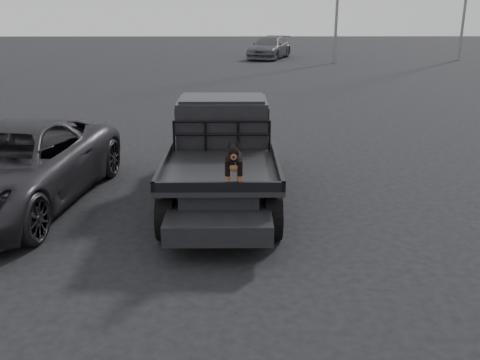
{
  "coord_description": "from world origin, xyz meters",
  "views": [
    {
      "loc": [
        0.05,
        -7.71,
        3.47
      ],
      "look_at": [
        0.12,
        -0.51,
        1.12
      ],
      "focal_mm": 40.0,
      "sensor_mm": 36.0,
      "label": 1
    }
  ],
  "objects_px": {
    "dog": "(234,163)",
    "flatbed_ute": "(222,178)",
    "parked_suv": "(11,167)",
    "distant_car_b": "(270,48)"
  },
  "relations": [
    {
      "from": "parked_suv",
      "to": "distant_car_b",
      "type": "height_order",
      "value": "distant_car_b"
    },
    {
      "from": "flatbed_ute",
      "to": "parked_suv",
      "type": "relative_size",
      "value": 1.0
    },
    {
      "from": "flatbed_ute",
      "to": "distant_car_b",
      "type": "bearing_deg",
      "value": 84.7
    },
    {
      "from": "dog",
      "to": "distant_car_b",
      "type": "xyz_separation_m",
      "value": [
        2.45,
        30.7,
        -0.54
      ]
    },
    {
      "from": "flatbed_ute",
      "to": "parked_suv",
      "type": "height_order",
      "value": "parked_suv"
    },
    {
      "from": "dog",
      "to": "flatbed_ute",
      "type": "bearing_deg",
      "value": 96.7
    },
    {
      "from": "flatbed_ute",
      "to": "parked_suv",
      "type": "bearing_deg",
      "value": -176.31
    },
    {
      "from": "dog",
      "to": "distant_car_b",
      "type": "height_order",
      "value": "dog"
    },
    {
      "from": "flatbed_ute",
      "to": "parked_suv",
      "type": "distance_m",
      "value": 3.77
    },
    {
      "from": "flatbed_ute",
      "to": "distant_car_b",
      "type": "distance_m",
      "value": 28.93
    }
  ]
}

